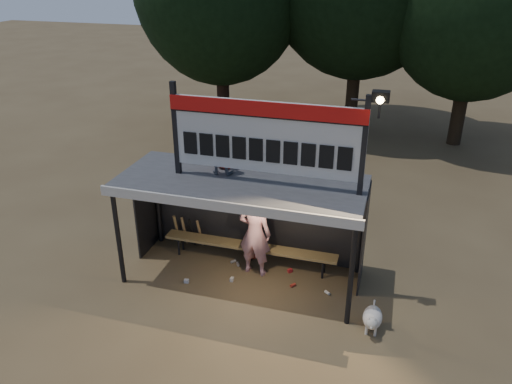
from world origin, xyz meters
TOP-DOWN VIEW (x-y plane):
  - ground at (0.00, 0.00)m, footprint 80.00×80.00m
  - player at (0.22, 0.24)m, footprint 0.77×0.55m
  - child_a at (-0.53, 0.25)m, footprint 0.59×0.47m
  - child_b at (-0.53, 0.52)m, footprint 0.50×0.46m
  - dugout_shelter at (0.00, 0.24)m, footprint 5.10×2.08m
  - scoreboard_assembly at (0.56, -0.01)m, footprint 4.10×0.27m
  - bench at (0.00, 0.55)m, footprint 4.00×0.35m
  - dog at (2.87, -0.98)m, footprint 0.36×0.81m
  - bats at (-1.61, 0.82)m, footprint 0.67×0.35m
  - litter at (0.27, 0.14)m, footprint 3.10×1.44m

SIDE VIEW (x-z plane):
  - ground at x=0.00m, z-range 0.00..0.00m
  - litter at x=0.27m, z-range 0.00..0.08m
  - dog at x=2.87m, z-range 0.03..0.53m
  - bats at x=-1.61m, z-range 0.01..0.85m
  - bench at x=0.00m, z-range 0.19..0.67m
  - player at x=0.22m, z-range 0.00..1.98m
  - dugout_shelter at x=0.00m, z-range 0.69..3.01m
  - child_b at x=-0.53m, z-range 2.32..3.18m
  - child_a at x=-0.53m, z-range 2.32..3.50m
  - scoreboard_assembly at x=0.56m, z-range 2.33..4.32m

